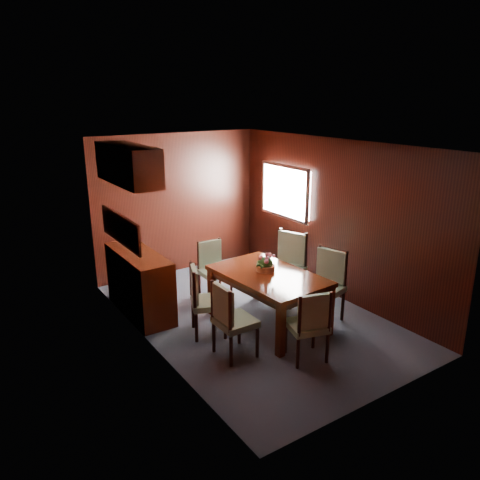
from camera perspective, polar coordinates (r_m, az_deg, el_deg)
ground at (r=6.69m, az=1.52°, el=-9.29°), size 4.50×4.50×0.00m
room_shell at (r=6.35m, az=-0.87°, el=4.89°), size 3.06×4.52×2.41m
sideboard at (r=6.78m, az=-12.13°, el=-5.15°), size 0.48×1.40×0.90m
dining_table at (r=6.25m, az=3.46°, el=-4.99°), size 1.09×1.63×0.73m
chair_left_near at (r=5.52m, az=-1.22°, el=-9.31°), size 0.43×0.45×0.94m
chair_left_far at (r=6.04m, az=-4.57°, el=-6.93°), size 0.56×0.57×0.94m
chair_right_near at (r=6.52m, az=10.49°, el=-4.98°), size 0.57×0.58×1.00m
chair_right_far at (r=7.05m, az=5.85°, el=-2.79°), size 0.63×0.64×1.05m
chair_head at (r=5.50m, az=8.50°, el=-9.87°), size 0.52×0.51×0.90m
chair_foot at (r=7.16m, az=-3.33°, el=-3.19°), size 0.44×0.42×0.89m
flower_centerpiece at (r=6.27m, az=3.14°, el=-2.62°), size 0.27×0.27×0.27m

